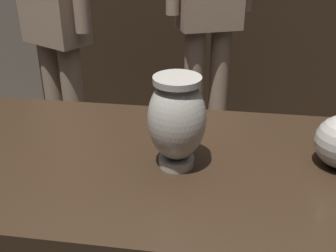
% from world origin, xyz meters
% --- Properties ---
extents(back_display_shelf, '(2.60, 0.40, 0.99)m').
position_xyz_m(back_display_shelf, '(0.00, 2.20, 0.49)').
color(back_display_shelf, black).
rests_on(back_display_shelf, ground_plane).
extents(vase_centerpiece, '(0.14, 0.14, 0.23)m').
position_xyz_m(vase_centerpiece, '(0.04, -0.02, 0.92)').
color(vase_centerpiece, gray).
rests_on(vase_centerpiece, display_plinth).
extents(visitor_near_left, '(0.42, 0.31, 1.63)m').
position_xyz_m(visitor_near_left, '(-0.68, 1.01, 0.96)').
color(visitor_near_left, '#846B56').
rests_on(visitor_near_left, ground_plane).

